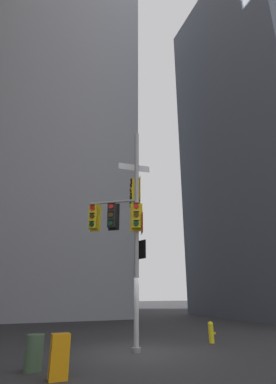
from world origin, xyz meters
The scene contains 6 objects.
ground centered at (0.00, 0.00, 0.00)m, with size 120.00×120.00×0.00m, color #2D2D30.
building_mid_block centered at (-3.42, 20.79, 23.47)m, with size 16.99×16.99×46.95m, color #9399A3.
signal_pole_assembly centered at (-0.10, 0.71, 5.27)m, with size 2.73×2.92×8.70m.
fire_hydrant centered at (3.66, 0.69, 0.43)m, with size 0.33×0.23×0.83m.
newspaper_box centered at (-3.00, -2.41, 0.51)m, with size 0.45×0.36×1.01m.
trash_bin centered at (-3.51, -1.31, 0.45)m, with size 0.47×0.47×0.89m, color #3F593F.
Camera 1 is at (-4.23, -10.54, 1.98)m, focal length 27.04 mm.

